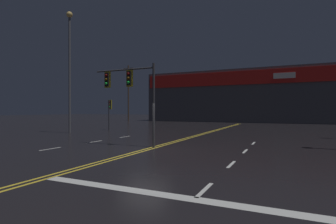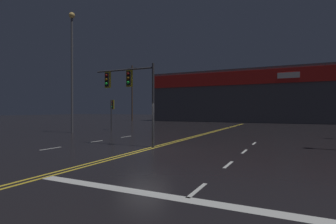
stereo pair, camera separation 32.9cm
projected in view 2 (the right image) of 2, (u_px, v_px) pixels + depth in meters
ground_plane at (144, 150)px, 13.89m from camera, size 200.00×200.00×0.00m
road_markings at (148, 155)px, 12.40m from camera, size 14.54×60.00×0.01m
traffic_signal_median at (128, 85)px, 15.67m from camera, size 4.11×0.36×4.80m
traffic_signal_corner_northwest at (112, 108)px, 27.95m from camera, size 0.42×0.36×3.22m
streetlight_near_left at (72, 58)px, 24.42m from camera, size 0.56×0.56×11.25m
building_backdrop at (251, 97)px, 48.22m from camera, size 36.20×10.23×9.20m
utility_pole_row at (245, 88)px, 43.31m from camera, size 46.63×0.26×11.32m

